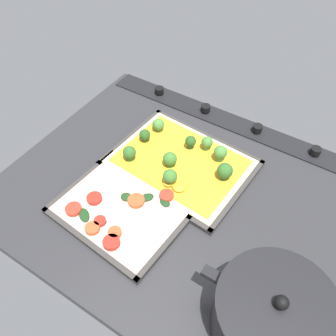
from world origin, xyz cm
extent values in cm
cube|color=#28282B|center=(0.00, 0.00, -1.50)|extent=(83.04, 67.47, 3.00)
cube|color=black|center=(0.00, -30.24, 0.40)|extent=(79.72, 7.00, 0.80)
cylinder|color=black|center=(-24.91, -30.24, 1.70)|extent=(2.80, 2.80, 1.80)
cylinder|color=black|center=(-8.30, -30.24, 1.70)|extent=(2.80, 2.80, 1.80)
cylinder|color=black|center=(8.30, -30.24, 1.70)|extent=(2.80, 2.80, 1.80)
cylinder|color=black|center=(24.91, -30.24, 1.70)|extent=(2.80, 2.80, 1.80)
cube|color=#33302D|center=(3.64, -7.92, 0.25)|extent=(37.18, 29.17, 0.50)
cube|color=#33302D|center=(2.71, -20.62, 0.65)|extent=(35.32, 3.78, 1.30)
cube|color=#33302D|center=(4.57, 4.78, 0.65)|extent=(35.32, 3.78, 1.30)
cube|color=#33302D|center=(-13.38, -6.67, 0.65)|extent=(3.14, 26.68, 1.30)
cube|color=#33302D|center=(20.66, -9.17, 0.65)|extent=(3.14, 26.68, 1.30)
cube|color=beige|center=(3.64, -7.92, 1.00)|extent=(34.62, 26.60, 1.00)
cube|color=gold|center=(3.64, -7.92, 1.70)|extent=(31.81, 23.99, 0.40)
cone|color=#5B9F46|center=(5.18, -5.14, 2.32)|extent=(1.99, 1.99, 0.83)
sphere|color=#386B28|center=(5.18, -5.14, 4.09)|extent=(3.62, 3.62, 3.62)
cone|color=#427635|center=(3.85, -13.23, 2.55)|extent=(1.60, 1.60, 1.31)
sphere|color=#264C1C|center=(3.85, -13.23, 4.30)|extent=(2.91, 2.91, 2.91)
cone|color=#5B9F46|center=(1.93, -0.15, 2.56)|extent=(1.95, 1.95, 1.31)
sphere|color=#386B28|center=(1.93, -0.15, 4.54)|extent=(3.54, 3.54, 3.54)
cone|color=#427635|center=(15.59, -9.01, 2.39)|extent=(1.67, 1.67, 0.99)
sphere|color=#264C1C|center=(15.59, -9.01, 4.03)|extent=(3.04, 3.04, 3.04)
cone|color=#68AD54|center=(14.82, -14.43, 2.32)|extent=(1.83, 1.83, 0.84)
sphere|color=#427533|center=(14.82, -14.43, 3.99)|extent=(3.33, 3.33, 3.33)
cone|color=#68AD54|center=(-4.69, -13.56, 2.58)|extent=(1.93, 1.93, 1.36)
sphere|color=#427533|center=(-4.69, -13.56, 4.58)|extent=(3.51, 3.51, 3.51)
cone|color=#68AD54|center=(-0.49, -15.19, 2.56)|extent=(1.66, 1.66, 1.32)
sphere|color=#427533|center=(-0.49, -15.19, 4.34)|extent=(3.01, 3.01, 3.01)
cone|color=#4D8B3F|center=(-8.35, -8.71, 2.41)|extent=(2.16, 2.16, 1.03)
sphere|color=#2D5B23|center=(-8.35, -8.71, 4.40)|extent=(3.92, 3.92, 3.92)
cone|color=#4D8B3F|center=(14.93, -1.24, 2.53)|extent=(1.86, 1.86, 1.26)
sphere|color=#2D5B23|center=(14.93, -1.24, 4.43)|extent=(3.38, 3.38, 3.38)
ellipsoid|color=gold|center=(-3.57, -15.24, 2.28)|extent=(3.14, 2.99, 0.88)
ellipsoid|color=gold|center=(-0.77, 0.42, 2.44)|extent=(4.64, 4.73, 1.26)
ellipsoid|color=gold|center=(1.94, -0.14, 2.45)|extent=(4.05, 4.49, 1.28)
cube|color=#33302D|center=(7.79, 11.57, 0.25)|extent=(31.03, 26.15, 0.50)
cube|color=#33302D|center=(6.86, 0.28, 0.65)|extent=(29.17, 3.59, 1.30)
cube|color=#33302D|center=(8.71, 22.85, 0.65)|extent=(29.17, 3.59, 1.30)
cube|color=#33302D|center=(-6.15, 12.71, 0.65)|extent=(3.15, 23.86, 1.30)
cube|color=#33302D|center=(21.73, 10.42, 0.65)|extent=(3.15, 23.86, 1.30)
cube|color=#E5A595|center=(7.79, 11.57, 0.95)|extent=(28.44, 23.56, 0.90)
cylinder|color=red|center=(0.61, 3.63, 1.90)|extent=(3.46, 3.46, 1.00)
cylinder|color=#D14723|center=(4.78, 18.15, 1.90)|extent=(3.00, 3.00, 1.00)
cylinder|color=#B22319|center=(14.55, 13.46, 1.90)|extent=(3.64, 3.64, 1.00)
cylinder|color=#D14723|center=(9.60, 19.98, 1.90)|extent=(3.28, 3.28, 1.00)
cylinder|color=#B22319|center=(3.89, 20.46, 1.90)|extent=(3.79, 3.79, 1.00)
cylinder|color=red|center=(16.63, 18.38, 1.90)|extent=(3.77, 3.77, 1.00)
cylinder|color=#D14723|center=(5.82, 8.73, 1.90)|extent=(3.98, 3.98, 1.00)
cylinder|color=#B22319|center=(9.38, 17.62, 1.90)|extent=(2.73, 2.73, 1.00)
ellipsoid|color=#193819|center=(13.53, 18.25, 1.80)|extent=(4.53, 4.14, 0.60)
ellipsoid|color=#193819|center=(9.19, 18.04, 1.80)|extent=(3.38, 3.53, 0.60)
ellipsoid|color=#193819|center=(8.54, 8.99, 1.80)|extent=(2.78, 2.46, 0.60)
ellipsoid|color=#193819|center=(0.37, 5.31, 1.80)|extent=(3.76, 3.21, 0.60)
ellipsoid|color=#193819|center=(4.30, 6.50, 1.80)|extent=(3.79, 3.97, 0.60)
cylinder|color=black|center=(-30.60, 18.53, 5.45)|extent=(20.55, 20.55, 10.90)
cylinder|color=black|center=(-30.60, 18.53, 11.30)|extent=(20.96, 20.96, 0.80)
sphere|color=black|center=(-30.60, 18.53, 12.90)|extent=(2.40, 2.40, 2.40)
cube|color=black|center=(-18.53, 18.53, 8.94)|extent=(3.60, 2.00, 1.20)
camera|label=1|loc=(-26.27, 45.42, 68.62)|focal=37.38mm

